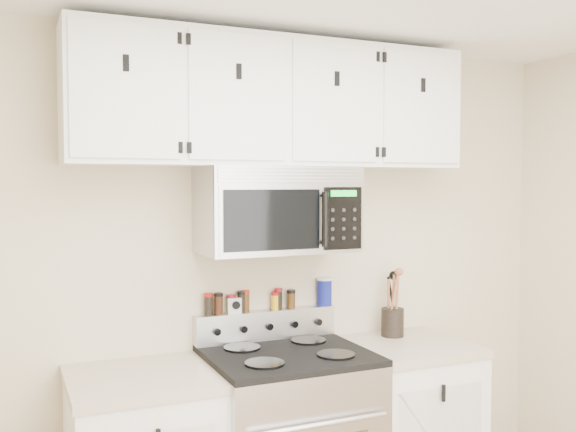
{
  "coord_description": "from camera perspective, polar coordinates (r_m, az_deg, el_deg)",
  "views": [
    {
      "loc": [
        -1.22,
        -1.35,
        1.76
      ],
      "look_at": [
        0.01,
        1.45,
        1.6
      ],
      "focal_mm": 40.0,
      "sensor_mm": 36.0,
      "label": 1
    }
  ],
  "objects": [
    {
      "name": "spice_jar_1",
      "position": [
        3.26,
        -6.18,
        -7.75
      ],
      "size": [
        0.04,
        0.04,
        0.11
      ],
      "color": "#381A0D",
      "rests_on": "range"
    },
    {
      "name": "spice_jar_6",
      "position": [
        3.37,
        -0.86,
        -7.36
      ],
      "size": [
        0.04,
        0.04,
        0.11
      ],
      "color": "black",
      "rests_on": "range"
    },
    {
      "name": "spice_jar_2",
      "position": [
        3.28,
        -5.08,
        -7.8
      ],
      "size": [
        0.04,
        0.04,
        0.09
      ],
      "color": "yellow",
      "rests_on": "range"
    },
    {
      "name": "spice_jar_4",
      "position": [
        3.31,
        -3.79,
        -7.56
      ],
      "size": [
        0.04,
        0.04,
        0.11
      ],
      "color": "#462C10",
      "rests_on": "range"
    },
    {
      "name": "microwave",
      "position": [
        3.15,
        -0.94,
        0.59
      ],
      "size": [
        0.76,
        0.44,
        0.42
      ],
      "color": "#9E9EA3",
      "rests_on": "back_wall"
    },
    {
      "name": "kitchen_timer",
      "position": [
        3.29,
        -4.8,
        -7.91
      ],
      "size": [
        0.08,
        0.07,
        0.08
      ],
      "primitive_type": "cube",
      "rotation": [
        0.0,
        0.0,
        -0.21
      ],
      "color": "silver",
      "rests_on": "range"
    },
    {
      "name": "spice_jar_5",
      "position": [
        3.37,
        -1.15,
        -7.53
      ],
      "size": [
        0.04,
        0.04,
        0.09
      ],
      "color": "gold",
      "rests_on": "range"
    },
    {
      "name": "upper_cabinets",
      "position": [
        3.2,
        -1.14,
        9.97
      ],
      "size": [
        2.0,
        0.35,
        0.62
      ],
      "color": "white",
      "rests_on": "back_wall"
    },
    {
      "name": "spice_jar_7",
      "position": [
        3.4,
        0.28,
        -7.39
      ],
      "size": [
        0.05,
        0.05,
        0.1
      ],
      "color": "#442C10",
      "rests_on": "range"
    },
    {
      "name": "spice_jar_0",
      "position": [
        3.25,
        -7.08,
        -7.79
      ],
      "size": [
        0.04,
        0.04,
        0.11
      ],
      "color": "black",
      "rests_on": "range"
    },
    {
      "name": "back_wall",
      "position": [
        3.36,
        -2.21,
        -5.77
      ],
      "size": [
        3.5,
        0.01,
        2.5
      ],
      "primitive_type": "cube",
      "color": "#C5B694",
      "rests_on": "floor"
    },
    {
      "name": "salt_canister",
      "position": [
        3.48,
        3.25,
        -6.74
      ],
      "size": [
        0.08,
        0.08,
        0.15
      ],
      "color": "navy",
      "rests_on": "range"
    },
    {
      "name": "base_cabinet_right",
      "position": [
        3.63,
        10.38,
        -18.07
      ],
      "size": [
        0.64,
        0.62,
        0.92
      ],
      "color": "white",
      "rests_on": "floor"
    },
    {
      "name": "spice_jar_3",
      "position": [
        3.3,
        -4.16,
        -7.61
      ],
      "size": [
        0.04,
        0.04,
        0.11
      ],
      "color": "black",
      "rests_on": "range"
    },
    {
      "name": "utensil_crock",
      "position": [
        3.6,
        9.28,
        -9.1
      ],
      "size": [
        0.12,
        0.12,
        0.36
      ],
      "color": "black",
      "rests_on": "base_cabinet_right"
    }
  ]
}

